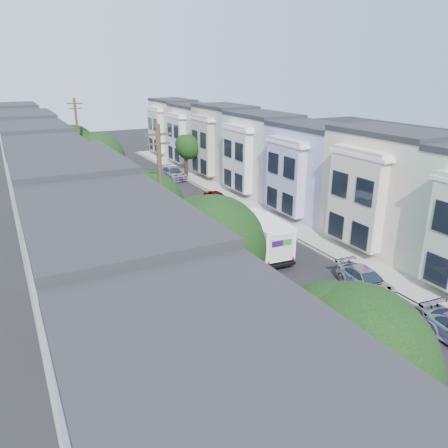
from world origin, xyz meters
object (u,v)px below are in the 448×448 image
at_px(tree_e, 74,145).
at_px(fedex_truck, 261,235).
at_px(tree_b, 211,248).
at_px(tree_d, 98,160).
at_px(parked_right_b, 365,280).
at_px(parked_left_c, 205,299).
at_px(tree_a, 349,368).
at_px(parked_left_d, 133,223).
at_px(utility_pole_far, 79,147).
at_px(tree_far_r, 188,147).
at_px(lead_sedan, 208,208).
at_px(utility_pole_near, 162,214).
at_px(parked_right_c, 217,198).
at_px(parked_right_d, 173,173).
at_px(tree_c, 147,206).
at_px(parked_left_b, 298,396).

relative_size(tree_e, fedex_truck, 1.19).
xyz_separation_m(tree_b, tree_d, (0.00, 23.15, -0.10)).
xyz_separation_m(tree_e, parked_right_b, (11.20, -34.72, -4.19)).
height_order(tree_e, parked_left_c, tree_e).
height_order(tree_a, parked_left_d, tree_a).
relative_size(tree_e, utility_pole_far, 0.71).
distance_m(tree_d, parked_left_c, 19.93).
distance_m(tree_far_r, parked_left_c, 32.69).
bearing_deg(parked_left_c, tree_d, 97.68).
bearing_deg(tree_e, lead_sedan, -62.70).
height_order(utility_pole_near, parked_right_c, utility_pole_near).
height_order(tree_e, utility_pole_far, utility_pole_far).
bearing_deg(parked_right_d, utility_pole_near, -116.25).
bearing_deg(tree_b, parked_right_b, 7.35).
bearing_deg(parked_right_d, utility_pole_far, -174.91).
distance_m(tree_a, tree_b, 8.74).
bearing_deg(utility_pole_near, utility_pole_far, 90.00).
relative_size(tree_c, utility_pole_far, 0.71).
xyz_separation_m(tree_far_r, lead_sedan, (-4.36, -15.12, -3.11)).
distance_m(tree_a, tree_c, 17.89).
distance_m(tree_b, tree_c, 9.17).
distance_m(tree_d, lead_sedan, 10.79).
height_order(tree_c, tree_e, tree_c).
xyz_separation_m(utility_pole_far, parked_left_d, (1.40, -14.34, -4.38)).
bearing_deg(parked_left_d, parked_right_b, -58.33).
bearing_deg(lead_sedan, tree_c, -137.85).
bearing_deg(parked_left_d, utility_pole_far, 96.80).
height_order(tree_c, fedex_truck, tree_c).
xyz_separation_m(lead_sedan, parked_right_c, (2.36, 2.92, -0.05)).
relative_size(tree_a, tree_e, 1.06).
bearing_deg(parked_right_b, utility_pole_far, 114.89).
relative_size(lead_sedan, parked_right_d, 1.05).
relative_size(utility_pole_near, parked_left_b, 2.37).
distance_m(tree_far_r, parked_right_b, 32.93).
bearing_deg(parked_left_d, parked_left_b, -88.78).
bearing_deg(tree_b, lead_sedan, 65.10).
height_order(tree_c, parked_right_c, tree_c).
distance_m(utility_pole_near, utility_pole_far, 26.00).
relative_size(tree_b, tree_c, 1.10).
bearing_deg(parked_left_c, parked_left_d, 93.53).
relative_size(tree_b, tree_d, 1.01).
height_order(tree_d, tree_far_r, tree_d).
bearing_deg(tree_c, parked_left_b, -84.32).
height_order(tree_a, utility_pole_near, utility_pole_near).
bearing_deg(tree_d, tree_a, -90.00).
distance_m(tree_e, lead_sedan, 19.71).
xyz_separation_m(tree_d, tree_far_r, (13.20, 11.01, -1.52)).
bearing_deg(tree_e, parked_left_c, -87.52).
xyz_separation_m(fedex_truck, parked_right_d, (2.92, 25.35, -0.89)).
xyz_separation_m(tree_a, utility_pole_near, (0.00, 15.19, 0.06)).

